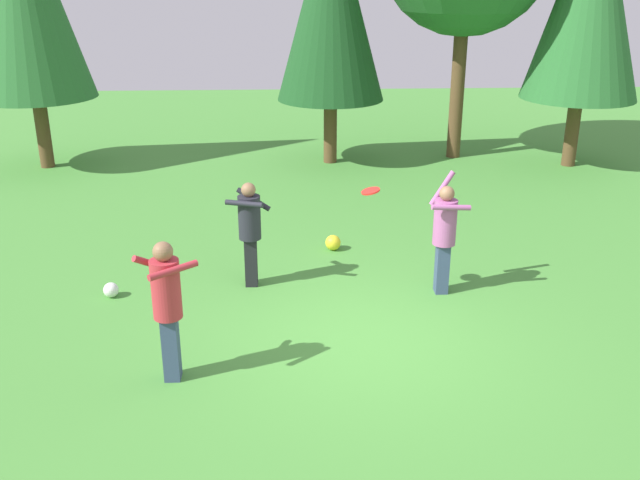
% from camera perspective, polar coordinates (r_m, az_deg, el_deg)
% --- Properties ---
extents(ground_plane, '(40.00, 40.00, 0.00)m').
position_cam_1_polar(ground_plane, '(9.67, 3.31, -7.87)').
color(ground_plane, '#478C38').
extents(person_thrower, '(0.59, 0.54, 1.85)m').
position_cam_1_polar(person_thrower, '(10.74, 9.85, 0.78)').
color(person_thrower, '#38476B').
rests_on(person_thrower, ground_plane).
extents(person_catcher, '(0.67, 0.62, 1.65)m').
position_cam_1_polar(person_catcher, '(10.89, -5.60, 1.15)').
color(person_catcher, black).
rests_on(person_catcher, ground_plane).
extents(person_bystander, '(0.76, 0.74, 1.77)m').
position_cam_1_polar(person_bystander, '(8.51, -12.05, -4.63)').
color(person_bystander, '#38476B').
rests_on(person_bystander, ground_plane).
extents(frisbee, '(0.29, 0.29, 0.09)m').
position_cam_1_polar(frisbee, '(10.19, 4.04, 3.90)').
color(frisbee, red).
extents(ball_yellow, '(0.27, 0.27, 0.27)m').
position_cam_1_polar(ball_yellow, '(12.48, 1.04, -0.21)').
color(ball_yellow, yellow).
rests_on(ball_yellow, ground_plane).
extents(ball_white, '(0.23, 0.23, 0.23)m').
position_cam_1_polar(ball_white, '(11.21, -16.25, -3.82)').
color(ball_white, white).
rests_on(ball_white, ground_plane).
extents(tree_center, '(2.56, 2.56, 6.13)m').
position_cam_1_polar(tree_center, '(17.52, 0.88, 18.39)').
color(tree_center, brown).
rests_on(tree_center, ground_plane).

